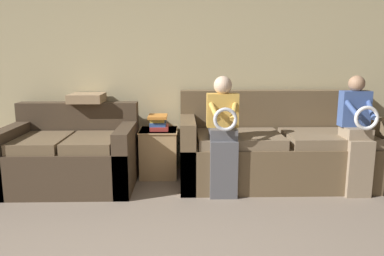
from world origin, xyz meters
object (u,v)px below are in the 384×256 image
couch_main (279,150)px  child_left_seated (223,130)px  side_shelf (159,152)px  book_stack (158,122)px  couch_side (72,156)px  child_right_seated (357,130)px  throw_pillow (87,98)px

couch_main → child_left_seated: size_ratio=1.84×
side_shelf → book_stack: size_ratio=1.90×
couch_side → child_left_seated: (1.64, -0.32, 0.35)m
child_right_seated → throw_pillow: bearing=167.0°
child_right_seated → couch_main: bearing=149.3°
couch_main → book_stack: (-1.39, 0.21, 0.29)m
couch_side → throw_pillow: 0.71m
child_left_seated → throw_pillow: child_left_seated is taller
couch_main → child_left_seated: child_left_seated is taller
child_left_seated → book_stack: size_ratio=4.10×
child_right_seated → book_stack: (-2.08, 0.62, -0.03)m
book_stack → couch_main: bearing=-8.8°
couch_main → side_shelf: bearing=170.9°
child_left_seated → book_stack: (-0.70, 0.62, -0.03)m
child_right_seated → book_stack: child_right_seated is taller
couch_side → throw_pillow: bearing=72.5°
side_shelf → book_stack: 0.36m
child_right_seated → side_shelf: child_right_seated is taller
couch_main → side_shelf: (-1.39, 0.22, -0.07)m
child_right_seated → throw_pillow: 3.00m
couch_side → book_stack: bearing=17.7°
couch_main → couch_side: couch_main is taller
child_left_seated → book_stack: 0.94m
throw_pillow → couch_main: bearing=-6.7°
child_left_seated → book_stack: child_left_seated is taller
child_right_seated → book_stack: size_ratio=4.12×
side_shelf → couch_side: bearing=-161.7°
side_shelf → book_stack: bearing=-79.9°
side_shelf → child_right_seated: bearing=-16.9°
book_stack → couch_side: bearing=-162.3°
side_shelf → throw_pillow: throw_pillow is taller
couch_main → child_right_seated: child_right_seated is taller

